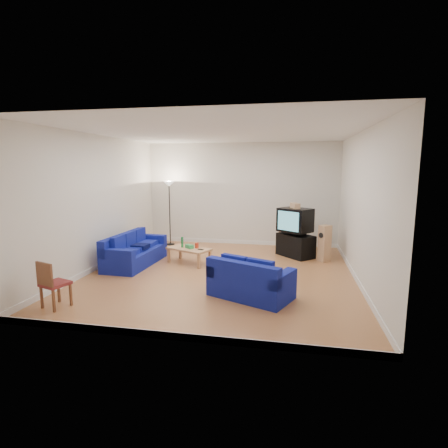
% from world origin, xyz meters
% --- Properties ---
extents(room, '(6.01, 6.51, 3.21)m').
position_xyz_m(room, '(0.00, 0.00, 1.54)').
color(room, '#95562E').
rests_on(room, ground).
extents(sofa_three_seat, '(0.96, 2.04, 0.77)m').
position_xyz_m(sofa_three_seat, '(-2.32, 0.35, 0.29)').
color(sofa_three_seat, navy).
rests_on(sofa_three_seat, ground).
extents(sofa_loveseat, '(1.71, 1.37, 0.75)m').
position_xyz_m(sofa_loveseat, '(0.84, -1.39, 0.28)').
color(sofa_loveseat, navy).
rests_on(sofa_loveseat, ground).
extents(coffee_table, '(1.24, 0.96, 0.40)m').
position_xyz_m(coffee_table, '(-0.97, 0.70, 0.35)').
color(coffee_table, tan).
rests_on(coffee_table, ground).
extents(bottle, '(0.07, 0.07, 0.27)m').
position_xyz_m(bottle, '(-1.16, 0.75, 0.54)').
color(bottle, '#197233').
rests_on(bottle, coffee_table).
extents(tissue_box, '(0.25, 0.23, 0.09)m').
position_xyz_m(tissue_box, '(-0.95, 0.68, 0.45)').
color(tissue_box, green).
rests_on(tissue_box, coffee_table).
extents(red_canister, '(0.13, 0.13, 0.13)m').
position_xyz_m(red_canister, '(-0.77, 0.72, 0.47)').
color(red_canister, red).
rests_on(red_canister, coffee_table).
extents(remote, '(0.15, 0.08, 0.02)m').
position_xyz_m(remote, '(-0.62, 0.56, 0.41)').
color(remote, black).
rests_on(remote, coffee_table).
extents(tv_stand, '(1.10, 1.12, 0.62)m').
position_xyz_m(tv_stand, '(1.71, 1.93, 0.31)').
color(tv_stand, black).
rests_on(tv_stand, ground).
extents(av_receiver, '(0.48, 0.51, 0.09)m').
position_xyz_m(av_receiver, '(1.75, 1.97, 0.66)').
color(av_receiver, black).
rests_on(av_receiver, tv_stand).
extents(television, '(1.02, 0.98, 0.64)m').
position_xyz_m(television, '(1.68, 1.87, 1.03)').
color(television, black).
rests_on(television, av_receiver).
extents(centre_speaker, '(0.28, 0.43, 0.14)m').
position_xyz_m(centre_speaker, '(1.67, 1.91, 1.42)').
color(centre_speaker, tan).
rests_on(centre_speaker, television).
extents(speaker_left, '(0.24, 0.30, 0.91)m').
position_xyz_m(speaker_left, '(1.35, 2.53, 0.46)').
color(speaker_left, tan).
rests_on(speaker_left, ground).
extents(speaker_right, '(0.36, 0.35, 0.96)m').
position_xyz_m(speaker_right, '(2.45, 1.57, 0.48)').
color(speaker_right, tan).
rests_on(speaker_right, ground).
extents(floor_lamp, '(0.34, 0.34, 2.02)m').
position_xyz_m(floor_lamp, '(-2.19, 2.70, 1.66)').
color(floor_lamp, black).
rests_on(floor_lamp, ground).
extents(dining_chair, '(0.51, 0.51, 0.85)m').
position_xyz_m(dining_chair, '(-2.47, -2.55, 0.47)').
color(dining_chair, brown).
rests_on(dining_chair, ground).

